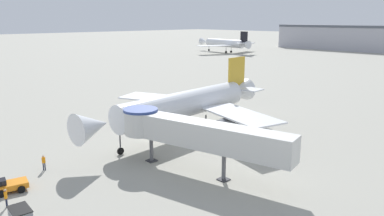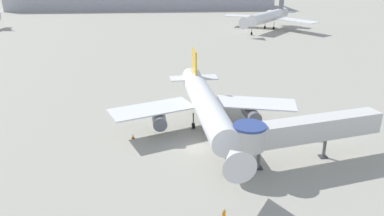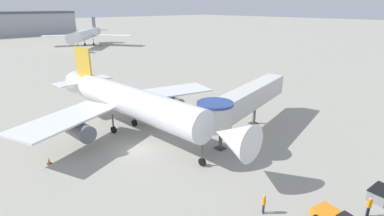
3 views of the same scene
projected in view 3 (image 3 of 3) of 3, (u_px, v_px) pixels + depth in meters
ground_plane at (140, 149)px, 35.90m from camera, size 800.00×800.00×0.00m
main_airplane at (132, 103)px, 38.84m from camera, size 29.81×33.72×10.38m
jet_bridge at (242, 101)px, 38.84m from camera, size 20.68×7.60×6.26m
service_container_gray at (381, 194)px, 26.44m from camera, size 2.49×1.70×1.08m
traffic_cone_starboard_wing at (203, 115)px, 46.21m from camera, size 0.41×0.41×0.68m
traffic_cone_port_wing at (49, 161)px, 32.54m from camera, size 0.46×0.46×0.76m
ground_crew_marshaller at (369, 206)px, 24.19m from camera, size 0.39×0.34×1.76m
ground_crew_wing_walker at (264, 203)px, 24.52m from camera, size 0.37×0.39×1.79m
background_jet_gray_tail at (87, 34)px, 124.71m from camera, size 32.26×31.97×11.44m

